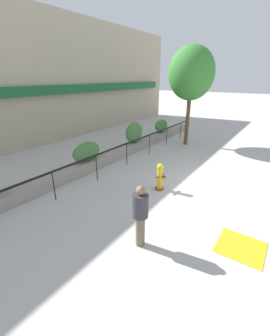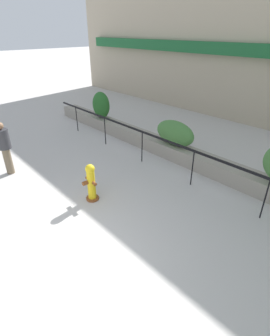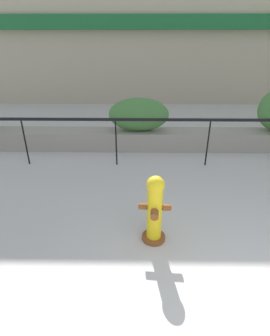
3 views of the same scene
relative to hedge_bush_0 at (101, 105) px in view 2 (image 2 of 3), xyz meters
name	(u,v)px [view 2 (image 2 of 3)]	position (x,y,z in m)	size (l,w,h in m)	color
ground_plane	(36,275)	(6.02, -6.00, -1.09)	(120.00, 120.00, 0.00)	#BCB7B2
planter_wall_low	(212,166)	(6.02, 0.00, -0.84)	(18.00, 0.70, 0.50)	gray
fence_railing_segment	(194,154)	(6.02, -1.10, -0.08)	(15.00, 0.05, 1.15)	black
hedge_bush_0	(101,105)	(0.00, 0.00, 0.00)	(0.96, 0.67, 1.19)	#235B23
hedge_bush_1	(175,133)	(4.40, 0.00, -0.15)	(1.60, 0.63, 0.88)	#427538
fire_hydrant	(91,182)	(4.64, -3.74, -0.54)	(0.48, 0.44, 1.08)	brown
pedestrian	(4,145)	(1.57, -4.86, -0.11)	(0.47, 0.47, 1.73)	brown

